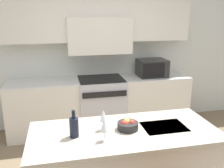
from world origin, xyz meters
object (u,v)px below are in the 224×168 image
at_px(microwave, 152,68).
at_px(wine_glass_far, 103,116).
at_px(wine_bottle, 74,127).
at_px(fruit_bowl, 128,125).
at_px(range_stove, 101,104).
at_px(wine_glass_near, 104,126).

xyz_separation_m(microwave, wine_glass_far, (-1.23, -1.86, -0.03)).
relative_size(wine_bottle, fruit_bowl, 1.27).
bearing_deg(wine_bottle, microwave, 51.93).
relative_size(range_stove, microwave, 1.89).
xyz_separation_m(wine_glass_far, fruit_bowl, (0.24, -0.04, -0.10)).
bearing_deg(wine_glass_near, fruit_bowl, 33.09).
distance_m(range_stove, wine_bottle, 2.08).
xyz_separation_m(range_stove, microwave, (0.92, 0.02, 0.61)).
xyz_separation_m(microwave, fruit_bowl, (-0.99, -1.89, -0.14)).
distance_m(range_stove, wine_glass_far, 1.95).
bearing_deg(wine_glass_near, wine_bottle, 152.83).
relative_size(wine_glass_near, wine_glass_far, 1.00).
xyz_separation_m(microwave, wine_glass_near, (-1.26, -2.07, -0.03)).
relative_size(microwave, wine_glass_far, 2.32).
height_order(microwave, wine_glass_near, microwave).
height_order(range_stove, fruit_bowl, fruit_bowl).
bearing_deg(range_stove, wine_glass_near, -99.27).
relative_size(wine_glass_near, fruit_bowl, 1.03).
bearing_deg(wine_glass_far, fruit_bowl, -9.07).
height_order(wine_bottle, fruit_bowl, wine_bottle).
distance_m(microwave, fruit_bowl, 2.14).
xyz_separation_m(range_stove, fruit_bowl, (-0.07, -1.88, 0.47)).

